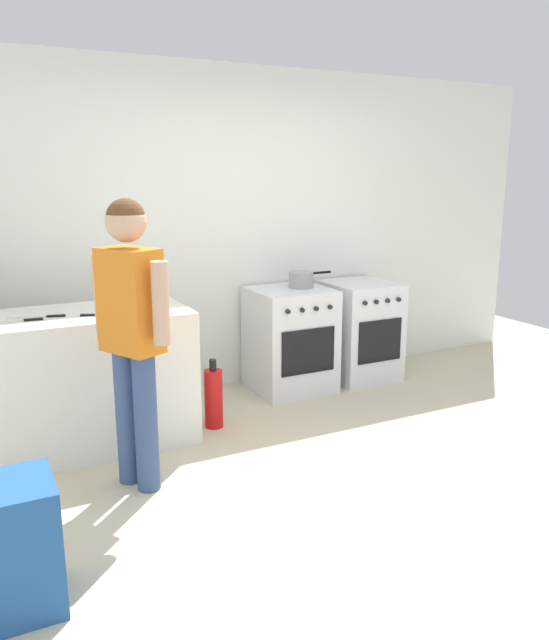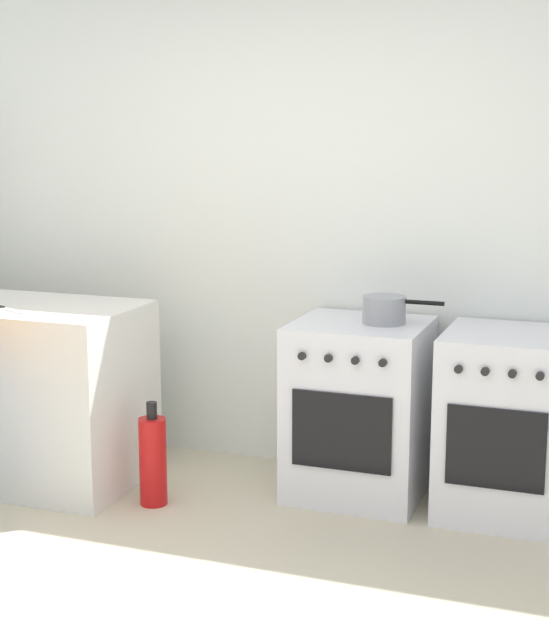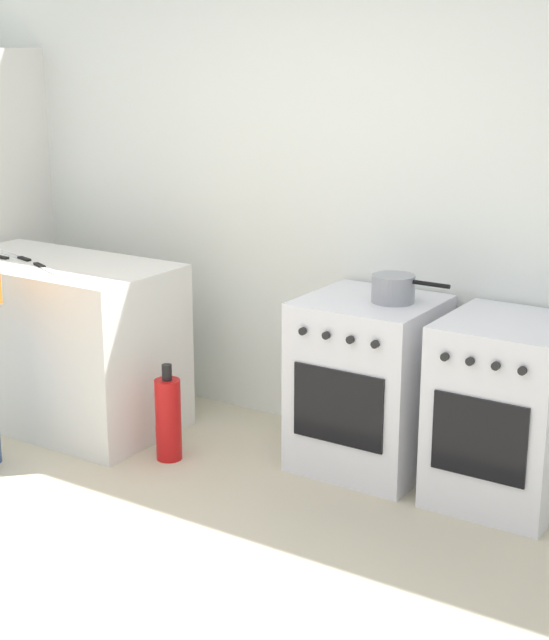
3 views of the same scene
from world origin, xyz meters
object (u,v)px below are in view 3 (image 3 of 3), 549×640
at_px(oven_right, 504,411).
at_px(pot, 394,288).
at_px(knife_chef, 46,269).
at_px(oven_left, 368,384).
at_px(larder_cabinet, 0,214).
at_px(knife_bread, 15,256).
at_px(fire_extinguisher, 168,418).

relative_size(oven_right, pot, 2.21).
xyz_separation_m(pot, knife_chef, (-1.72, -0.55, -0.01)).
distance_m(oven_left, larder_cabinet, 2.71).
height_order(oven_left, oven_right, same).
height_order(knife_chef, larder_cabinet, larder_cabinet).
xyz_separation_m(oven_left, pot, (0.11, 0.02, 0.49)).
relative_size(knife_bread, larder_cabinet, 0.17).
bearing_deg(oven_right, pot, 178.25).
bearing_deg(fire_extinguisher, oven_right, 17.04).
bearing_deg(knife_bread, oven_left, 11.47).
height_order(knife_bread, larder_cabinet, larder_cabinet).
distance_m(oven_left, knife_bread, 2.07).
bearing_deg(oven_left, larder_cabinet, 177.80).
relative_size(oven_right, knife_chef, 2.85).
relative_size(oven_left, knife_bread, 2.46).
distance_m(pot, fire_extinguisher, 1.30).
bearing_deg(fire_extinguisher, larder_cabinet, 161.95).
xyz_separation_m(knife_bread, fire_extinguisher, (1.11, -0.08, -0.69)).
relative_size(knife_bread, fire_extinguisher, 0.69).
distance_m(oven_right, fire_extinguisher, 1.64).
relative_size(knife_chef, larder_cabinet, 0.15).
xyz_separation_m(oven_left, knife_chef, (-1.61, -0.53, 0.48)).
relative_size(knife_chef, fire_extinguisher, 0.60).
xyz_separation_m(oven_left, larder_cabinet, (-2.65, 0.10, 0.57)).
bearing_deg(knife_bread, larder_cabinet, 143.15).
distance_m(knife_bread, larder_cabinet, 0.84).
height_order(oven_right, knife_chef, knife_chef).
relative_size(oven_left, oven_right, 1.00).
distance_m(knife_bread, fire_extinguisher, 1.31).
bearing_deg(larder_cabinet, fire_extinguisher, -18.05).
relative_size(oven_right, knife_bread, 2.46).
bearing_deg(larder_cabinet, oven_left, -2.20).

